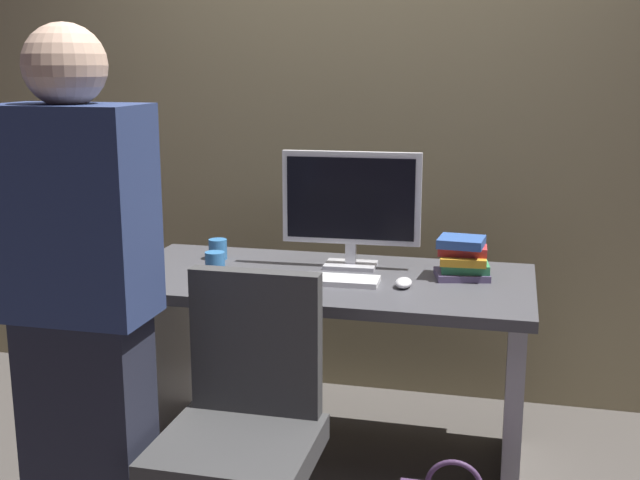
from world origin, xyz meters
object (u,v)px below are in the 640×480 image
Objects in this scene: book_stack at (463,258)px; monitor at (351,203)px; office_chair at (243,452)px; person_at_desk at (82,319)px; desk at (323,333)px; mouse at (403,283)px; cup_by_monitor at (218,249)px; keyboard at (321,279)px; cup_near_keyboard at (215,264)px.

monitor is at bearing 172.79° from book_stack.
monitor is 0.48m from book_stack.
office_chair is 1.13m from monitor.
office_chair is at bearing -96.93° from monitor.
desk is at bearing 63.59° from person_at_desk.
mouse is 0.27m from book_stack.
cup_by_monitor is at bearing 161.55° from desk.
cup_near_keyboard is (-0.41, -0.01, 0.04)m from keyboard.
cup_near_keyboard reaches higher than desk.
desk is 0.51m from monitor.
book_stack is at bearing 17.89° from keyboard.
cup_near_keyboard is 1.12× the size of cup_by_monitor.
cup_by_monitor reaches higher than desk.
book_stack is (0.51, 0.10, 0.30)m from desk.
desk is 0.25m from keyboard.
mouse is 0.84m from cup_by_monitor.
office_chair is 0.60m from person_at_desk.
monitor is at bearing -0.64° from cup_by_monitor.
desk is 16.95× the size of cup_near_keyboard.
office_chair is 9.40× the size of mouse.
office_chair is at bearing 16.11° from person_at_desk.
cup_near_keyboard is at bearing 116.06° from office_chair.
person_at_desk reaches higher than book_stack.
cup_near_keyboard is 0.93m from book_stack.
cup_near_keyboard is 0.42× the size of book_stack.
cup_near_keyboard is at bearing -71.40° from cup_by_monitor.
cup_by_monitor is at bearing 162.98° from mouse.
mouse is at bearing -44.51° from monitor.
keyboard is (0.48, 0.85, -0.08)m from person_at_desk.
mouse is (0.36, 0.73, 0.34)m from office_chair.
person_at_desk is at bearing -132.50° from mouse.
office_chair reaches higher than cup_by_monitor.
monitor reaches higher than cup_by_monitor.
desk is 2.88× the size of monitor.
cup_near_keyboard is (-0.40, -0.09, 0.27)m from desk.
book_stack is at bearing 11.94° from cup_near_keyboard.
keyboard is 0.31m from mouse.
mouse is at bearing -14.80° from desk.
book_stack reaches higher than mouse.
person_at_desk is (-0.42, -0.12, 0.41)m from office_chair.
mouse is (0.31, 0.00, 0.01)m from keyboard.
book_stack is at bearing 58.72° from office_chair.
person_at_desk is 0.98m from keyboard.
mouse is (0.78, 0.85, -0.07)m from person_at_desk.
person_at_desk reaches higher than cup_near_keyboard.
cup_by_monitor is at bearing 176.45° from book_stack.
desk is 0.49m from cup_near_keyboard.
person_at_desk is 17.82× the size of cup_near_keyboard.
book_stack is (0.98, 1.04, -0.02)m from person_at_desk.
desk is at bearing 13.16° from cup_near_keyboard.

